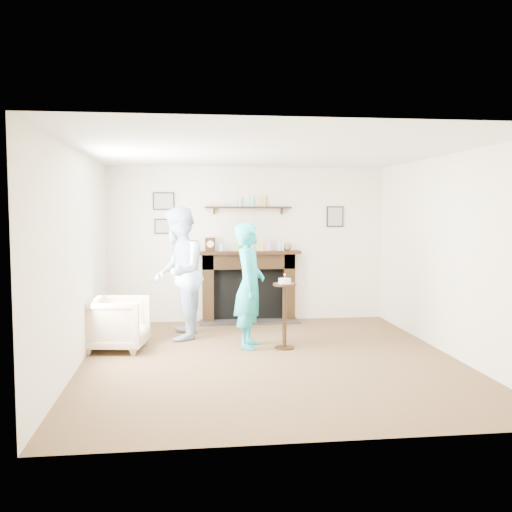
{
  "coord_description": "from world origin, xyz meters",
  "views": [
    {
      "loc": [
        -1.02,
        -6.72,
        1.81
      ],
      "look_at": [
        -0.07,
        0.9,
        1.19
      ],
      "focal_mm": 40.0,
      "sensor_mm": 36.0,
      "label": 1
    }
  ],
  "objects_px": {
    "armchair": "(118,350)",
    "woman": "(249,347)",
    "pedestal_table": "(285,303)",
    "man": "(179,338)"
  },
  "relations": [
    {
      "from": "woman",
      "to": "pedestal_table",
      "type": "bearing_deg",
      "value": -92.42
    },
    {
      "from": "woman",
      "to": "armchair",
      "type": "bearing_deg",
      "value": 101.84
    },
    {
      "from": "man",
      "to": "pedestal_table",
      "type": "relative_size",
      "value": 1.89
    },
    {
      "from": "man",
      "to": "pedestal_table",
      "type": "xyz_separation_m",
      "value": [
        1.38,
        -0.75,
        0.6
      ]
    },
    {
      "from": "woman",
      "to": "man",
      "type": "bearing_deg",
      "value": 70.17
    },
    {
      "from": "man",
      "to": "pedestal_table",
      "type": "bearing_deg",
      "value": 65.37
    },
    {
      "from": "armchair",
      "to": "woman",
      "type": "xyz_separation_m",
      "value": [
        1.72,
        -0.06,
        0.0
      ]
    },
    {
      "from": "armchair",
      "to": "pedestal_table",
      "type": "xyz_separation_m",
      "value": [
        2.16,
        -0.19,
        0.6
      ]
    },
    {
      "from": "armchair",
      "to": "man",
      "type": "distance_m",
      "value": 0.96
    },
    {
      "from": "woman",
      "to": "pedestal_table",
      "type": "distance_m",
      "value": 0.76
    }
  ]
}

